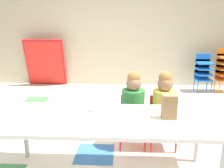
{
  "coord_description": "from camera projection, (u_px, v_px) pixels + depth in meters",
  "views": [
    {
      "loc": [
        0.31,
        -2.76,
        1.46
      ],
      "look_at": [
        0.2,
        -0.59,
        0.87
      ],
      "focal_mm": 36.96,
      "sensor_mm": 36.0,
      "label": 1
    }
  ],
  "objects": [
    {
      "name": "folded_activity_table",
      "position": [
        45.0,
        63.0,
        5.31
      ],
      "size": [
        0.9,
        0.29,
        1.09
      ],
      "color": "red",
      "rests_on": "ground_plane"
    },
    {
      "name": "paper_plate_near_edge",
      "position": [
        92.0,
        111.0,
        2.24
      ],
      "size": [
        0.18,
        0.18,
        0.01
      ],
      "primitive_type": "cylinder",
      "color": "white",
      "rests_on": "craft_table"
    },
    {
      "name": "seated_child_middle_seat",
      "position": [
        164.0,
        103.0,
        2.64
      ],
      "size": [
        0.32,
        0.31,
        0.92
      ],
      "color": "red",
      "rests_on": "ground_plane"
    },
    {
      "name": "paper_bag_brown",
      "position": [
        169.0,
        107.0,
        2.05
      ],
      "size": [
        0.13,
        0.09,
        0.22
      ],
      "primitive_type": "cube",
      "color": "#9E754C",
      "rests_on": "craft_table"
    },
    {
      "name": "kid_chair_blue_stack",
      "position": [
        203.0,
        70.0,
        4.9
      ],
      "size": [
        0.32,
        0.3,
        0.8
      ],
      "color": "blue",
      "rests_on": "ground_plane"
    },
    {
      "name": "donut_powdered_on_plate",
      "position": [
        92.0,
        109.0,
        2.23
      ],
      "size": [
        0.1,
        0.1,
        0.03
      ],
      "primitive_type": "torus",
      "color": "white",
      "rests_on": "craft_table"
    },
    {
      "name": "craft_table",
      "position": [
        108.0,
        123.0,
        2.09
      ],
      "size": [
        2.01,
        0.73,
        0.62
      ],
      "color": "white",
      "rests_on": "ground_plane"
    },
    {
      "name": "ground_plane",
      "position": [
        98.0,
        136.0,
        3.05
      ],
      "size": [
        5.93,
        5.23,
        0.02
      ],
      "color": "silver"
    },
    {
      "name": "seated_child_near_camera",
      "position": [
        133.0,
        102.0,
        2.66
      ],
      "size": [
        0.33,
        0.33,
        0.92
      ],
      "color": "red",
      "rests_on": "ground_plane"
    },
    {
      "name": "back_wall",
      "position": [
        110.0,
        25.0,
        5.21
      ],
      "size": [
        5.93,
        0.1,
        2.78
      ],
      "primitive_type": "cube",
      "color": "beige",
      "rests_on": "ground_plane"
    }
  ]
}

